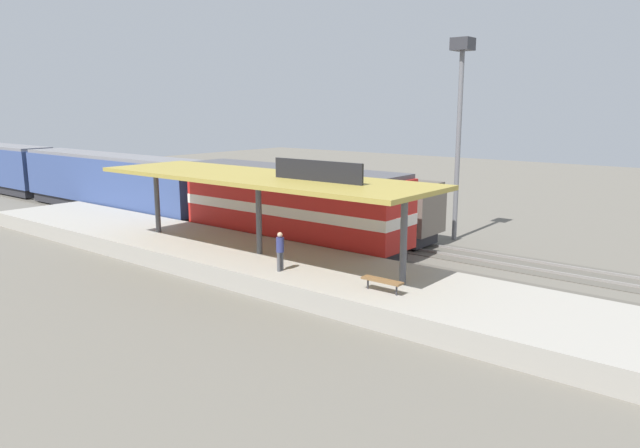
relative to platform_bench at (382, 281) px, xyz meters
The scene contains 11 objects.
ground_plane 11.35m from the platform_bench, 44.77° to the left, with size 120.00×120.00×0.00m, color #666056.
track_near 10.03m from the platform_bench, 52.91° to the left, with size 3.20×110.00×0.16m.
track_far 13.31m from the platform_bench, 36.82° to the left, with size 3.20×110.00×0.16m.
platform 8.11m from the platform_bench, 79.99° to the left, with size 6.00×44.00×0.90m, color #9E998E.
station_canopy 8.58m from the platform_bench, 79.88° to the left, with size 5.20×18.00×4.70m.
platform_bench is the anchor object (origin of this frame).
locomotive 11.69m from the platform_bench, 58.97° to the left, with size 2.93×14.43×4.44m.
passenger_carriage_front 28.63m from the platform_bench, 77.89° to the left, with size 2.90×20.00×4.24m.
freight_car 14.22m from the platform_bench, 41.74° to the left, with size 2.80×12.00×3.54m.
light_mast 15.95m from the platform_bench, 15.33° to the left, with size 1.10×1.10×11.70m.
person_waiting 5.09m from the platform_bench, 92.75° to the left, with size 0.34×0.34×1.71m.
Camera 1 is at (-24.41, -19.73, 7.88)m, focal length 33.25 mm.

